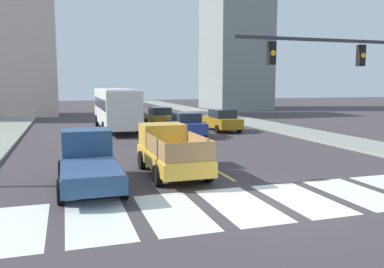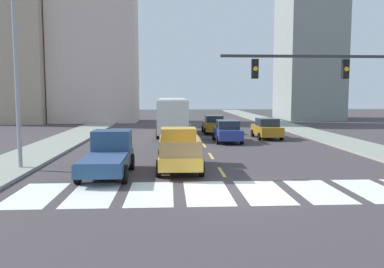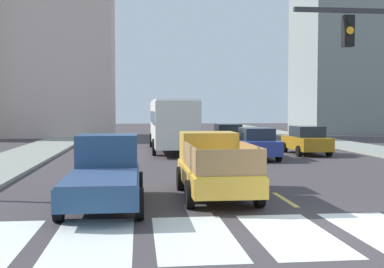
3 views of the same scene
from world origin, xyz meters
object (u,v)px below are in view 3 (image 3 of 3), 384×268
pickup_dark (105,173)px  sedan_far (227,136)px  sedan_mid (256,143)px  pickup_stakebed (214,166)px  sedan_near_right (306,140)px  city_bus (172,121)px

pickup_dark → sedan_far: (7.04, 18.78, -0.06)m
sedan_mid → pickup_stakebed: bearing=-108.6°
sedan_mid → sedan_near_right: bearing=34.1°
city_bus → sedan_far: bearing=16.9°
pickup_stakebed → sedan_far: pickup_stakebed is taller
pickup_stakebed → city_bus: city_bus is taller
city_bus → pickup_stakebed: bearing=-90.5°
city_bus → sedan_near_right: 8.62m
pickup_dark → city_bus: size_ratio=0.48×
pickup_dark → sedan_far: size_ratio=1.18×
pickup_dark → sedan_far: bearing=66.8°
sedan_near_right → sedan_mid: bearing=-146.6°
city_bus → sedan_far: (3.92, 1.29, -1.09)m
sedan_far → pickup_dark: bearing=-108.2°
sedan_near_right → sedan_far: bearing=132.5°
pickup_stakebed → pickup_dark: (-3.35, -1.14, -0.02)m
city_bus → sedan_far: 4.27m
sedan_far → sedan_mid: bearing=-85.0°
pickup_stakebed → sedan_far: bearing=78.1°
pickup_stakebed → pickup_dark: same height
sedan_mid → sedan_near_right: 4.35m
pickup_dark → sedan_near_right: pickup_dark is taller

